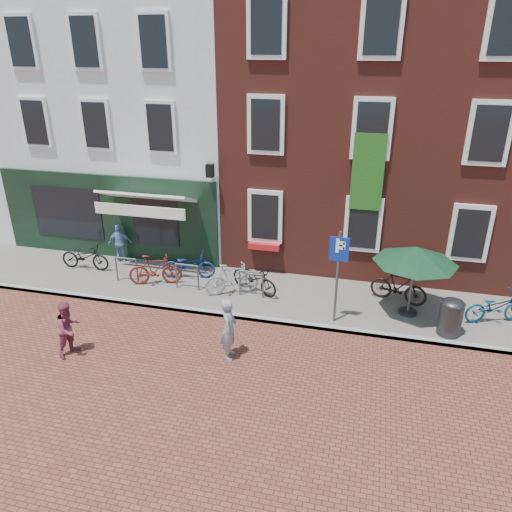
% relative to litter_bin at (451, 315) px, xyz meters
% --- Properties ---
extents(ground, '(80.00, 80.00, 0.00)m').
position_rel_litter_bin_xyz_m(ground, '(-5.92, -0.48, -0.65)').
color(ground, brown).
extents(sidewalk, '(24.00, 3.00, 0.10)m').
position_rel_litter_bin_xyz_m(sidewalk, '(-4.92, 1.02, -0.60)').
color(sidewalk, slate).
rests_on(sidewalk, ground).
extents(building_stucco, '(8.00, 8.00, 9.00)m').
position_rel_litter_bin_xyz_m(building_stucco, '(-10.92, 6.52, 3.85)').
color(building_stucco, silver).
rests_on(building_stucco, ground).
extents(building_brick_mid, '(6.00, 8.00, 10.00)m').
position_rel_litter_bin_xyz_m(building_brick_mid, '(-3.92, 6.52, 4.35)').
color(building_brick_mid, maroon).
rests_on(building_brick_mid, ground).
extents(litter_bin, '(0.58, 0.58, 1.07)m').
position_rel_litter_bin_xyz_m(litter_bin, '(0.00, 0.00, 0.00)').
color(litter_bin, '#2F2F31').
rests_on(litter_bin, sidewalk).
extents(parking_sign, '(0.50, 0.08, 2.57)m').
position_rel_litter_bin_xyz_m(parking_sign, '(-2.91, -0.07, 1.15)').
color(parking_sign, '#4C4C4F').
rests_on(parking_sign, sidewalk).
extents(parasol, '(2.23, 2.23, 2.10)m').
position_rel_litter_bin_xyz_m(parasol, '(-0.97, 0.82, 1.30)').
color(parasol, '#4C4C4F').
rests_on(parasol, sidewalk).
extents(woman, '(0.45, 0.61, 1.56)m').
position_rel_litter_bin_xyz_m(woman, '(-5.22, -2.17, 0.13)').
color(woman, gray).
rests_on(woman, ground).
extents(boy, '(0.72, 0.81, 1.41)m').
position_rel_litter_bin_xyz_m(boy, '(-8.99, -2.96, 0.05)').
color(boy, brown).
rests_on(boy, ground).
extents(cafe_person, '(0.84, 0.57, 1.32)m').
position_rel_litter_bin_xyz_m(cafe_person, '(-10.38, 2.12, 0.11)').
color(cafe_person, '#6992C1').
rests_on(cafe_person, sidewalk).
extents(bicycle_0, '(1.68, 0.61, 0.88)m').
position_rel_litter_bin_xyz_m(bicycle_0, '(-11.21, 1.26, -0.11)').
color(bicycle_0, black).
rests_on(bicycle_0, sidewalk).
extents(bicycle_1, '(1.68, 0.96, 0.98)m').
position_rel_litter_bin_xyz_m(bicycle_1, '(-8.49, 0.79, -0.07)').
color(bicycle_1, maroon).
rests_on(bicycle_1, sidewalk).
extents(bicycle_2, '(1.76, 0.93, 0.88)m').
position_rel_litter_bin_xyz_m(bicycle_2, '(-7.66, 1.46, -0.11)').
color(bicycle_2, navy).
rests_on(bicycle_2, sidewalk).
extents(bicycle_3, '(1.65, 1.16, 0.98)m').
position_rel_litter_bin_xyz_m(bicycle_3, '(-6.02, 0.76, -0.07)').
color(bicycle_3, gray).
rests_on(bicycle_3, sidewalk).
extents(bicycle_4, '(1.76, 1.27, 0.88)m').
position_rel_litter_bin_xyz_m(bicycle_4, '(-5.41, 1.07, -0.11)').
color(bicycle_4, black).
rests_on(bicycle_4, sidewalk).
extents(bicycle_5, '(1.69, 0.89, 0.98)m').
position_rel_litter_bin_xyz_m(bicycle_5, '(-1.25, 1.44, -0.07)').
color(bicycle_5, black).
rests_on(bicycle_5, sidewalk).
extents(bicycle_6, '(1.77, 1.12, 0.88)m').
position_rel_litter_bin_xyz_m(bicycle_6, '(1.24, 0.93, -0.11)').
color(bicycle_6, '#093854').
rests_on(bicycle_6, sidewalk).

